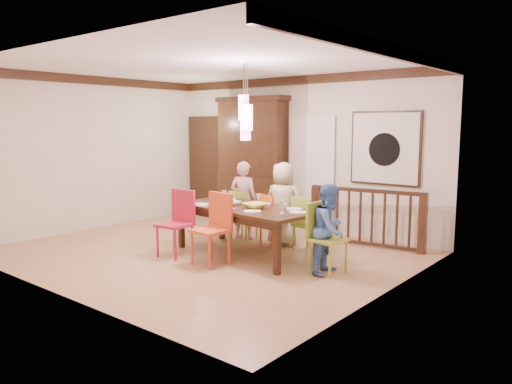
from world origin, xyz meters
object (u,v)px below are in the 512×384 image
Objects in this scene: dining_table at (246,212)px; chair_end_right at (328,233)px; person_far_left at (244,200)px; person_end_right at (330,229)px; china_hutch at (252,161)px; person_far_mid at (283,204)px; chair_far_left at (244,212)px; balustrade at (366,216)px.

chair_end_right is at bearing 4.00° from dining_table.
person_far_left is 1.13× the size of person_end_right.
china_hutch reaches higher than person_far_mid.
chair_far_left is 1.68m from china_hutch.
chair_far_left is at bearing 63.69° from person_end_right.
dining_table is 1.96× the size of person_end_right.
person_end_right reaches higher than chair_far_left.
dining_table is 1.50m from chair_end_right.
dining_table is at bearing 94.98° from chair_end_right.
person_far_left is (-1.92, -0.84, 0.19)m from balustrade.
chair_far_left is at bearing -161.95° from balustrade.
person_far_mid is (1.60, -1.13, -0.58)m from china_hutch.
china_hutch is at bearing -70.45° from person_far_left.
chair_far_left is 0.62× the size of person_far_mid.
china_hutch is 2.10× the size of person_end_right.
person_far_left is (0.79, -1.19, -0.59)m from china_hutch.
person_far_mid is 1.68m from person_end_right.
person_far_mid is (0.76, 0.10, 0.20)m from chair_far_left.
person_end_right is at bearing -33.75° from china_hutch.
chair_far_left is 2.32m from chair_end_right.
dining_table is at bearing 71.42° from person_far_mid.
chair_far_left is (-0.68, 0.75, -0.18)m from dining_table.
chair_far_left is at bearing -5.26° from person_far_mid.
china_hutch is at bearing -48.20° from person_far_mid.
dining_table is at bearing -133.38° from balustrade.
person_far_left is (-0.05, 0.05, 0.19)m from chair_far_left.
person_far_mid reaches higher than chair_end_right.
china_hutch is 2.84m from balustrade.
person_far_left is 2.38m from person_end_right.
chair_end_right is (2.17, -0.81, 0.05)m from chair_far_left.
chair_end_right is 0.06m from person_end_right.
dining_table is 1.51m from person_end_right.
chair_end_right is at bearing -34.12° from china_hutch.
chair_far_left is 0.63× the size of person_far_left.
chair_end_right reaches higher than chair_far_left.
china_hutch is (-1.52, 1.99, 0.60)m from dining_table.
person_far_left is at bearing -163.62° from balustrade.
balustrade is at bearing -159.12° from chair_far_left.
chair_end_right is 0.70× the size of person_far_left.
balustrade reaches higher than dining_table.
chair_end_right is 0.79× the size of person_end_right.
chair_far_left is 0.44× the size of balustrade.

